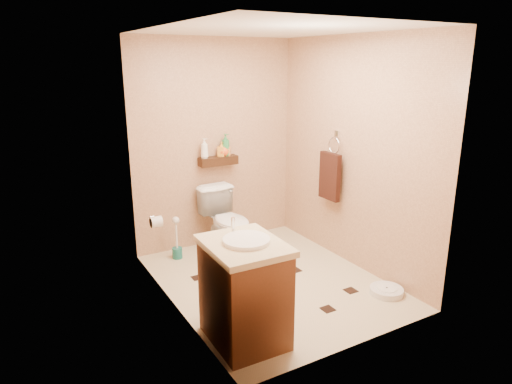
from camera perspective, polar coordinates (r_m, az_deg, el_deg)
ground at (r=4.69m, az=1.82°, el=-11.05°), size 2.50×2.50×0.00m
wall_back at (r=5.36m, az=-5.15°, el=5.94°), size 2.00×0.04×2.40m
wall_front at (r=3.32m, az=13.43°, el=-0.81°), size 2.00×0.04×2.40m
wall_left at (r=3.86m, az=-10.76°, el=1.71°), size 0.04×2.50×2.40m
wall_right at (r=4.87m, az=12.03°, el=4.62°), size 0.04×2.50×2.40m
ceiling at (r=4.18m, az=2.13°, el=19.66°), size 2.00×2.50×0.02m
wall_shelf at (r=5.32m, az=-4.74°, el=3.90°), size 0.46×0.14×0.10m
floor_accents at (r=4.66m, az=2.40°, el=-11.23°), size 1.29×1.43×0.01m
toilet at (r=5.18m, az=-3.55°, el=-3.81°), size 0.47×0.76×0.76m
vanity at (r=3.61m, az=-1.45°, el=-12.21°), size 0.58×0.69×0.96m
bathroom_scale at (r=4.61m, az=16.00°, el=-11.79°), size 0.35×0.35×0.06m
toilet_brush at (r=5.20m, az=-9.87°, el=-6.39°), size 0.11×0.11×0.49m
towel_ring at (r=5.06m, az=9.25°, el=2.22°), size 0.12×0.30×0.76m
toilet_paper at (r=4.64m, az=-12.38°, el=-3.66°), size 0.12×0.11×0.12m
bottle_a at (r=5.22m, az=-6.48°, el=5.45°), size 0.12×0.12×0.23m
bottle_b at (r=5.31m, az=-4.33°, el=5.38°), size 0.11×0.11×0.17m
bottle_c at (r=5.33m, az=-4.06°, el=5.37°), size 0.18×0.18×0.16m
bottle_d at (r=5.33m, az=-3.83°, el=5.90°), size 0.14×0.14×0.26m
bottle_e at (r=5.35m, az=-3.61°, el=5.36°), size 0.10×0.10×0.15m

